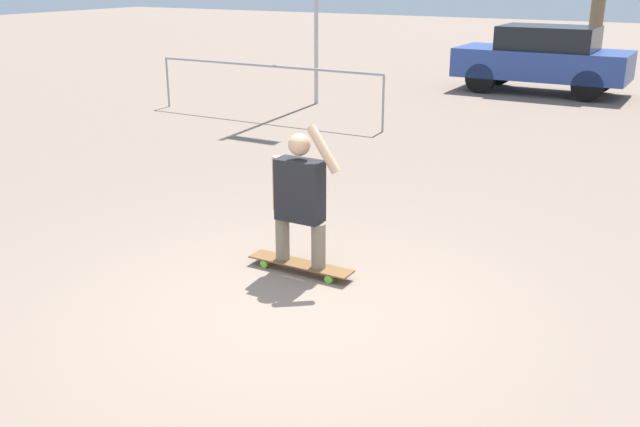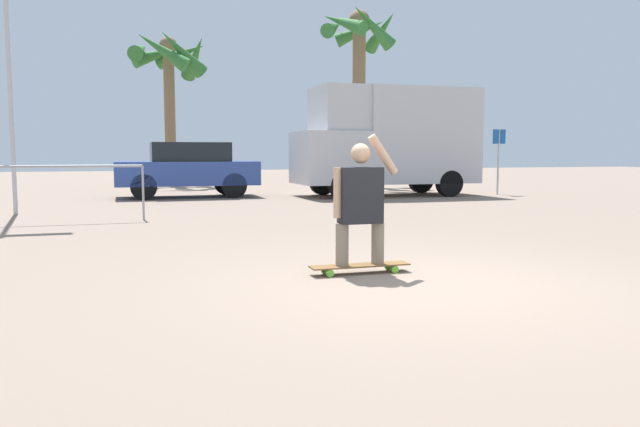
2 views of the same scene
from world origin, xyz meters
The scene contains 8 objects.
ground_plane centered at (0.00, 0.00, 0.00)m, with size 80.00×80.00×0.00m, color gray.
skateboard centered at (-0.36, 0.69, 0.08)m, with size 1.11×0.23×0.10m.
person_skateboarder centered at (-0.36, 0.69, 0.82)m, with size 0.74×0.22×1.41m.
camper_van centered at (4.86, 11.79, 1.72)m, with size 5.41×2.14×3.21m.
parked_car_blue centered at (-0.99, 12.96, 0.84)m, with size 4.03×1.74×1.59m.
palm_tree_near_van centered at (5.92, 17.16, 5.18)m, with size 3.07×3.11×6.76m.
palm_tree_center_background centered at (-0.93, 19.70, 4.74)m, with size 3.22×3.38×5.91m.
street_sign centered at (8.31, 11.25, 1.31)m, with size 0.44×0.06×2.01m.
Camera 2 is at (-2.78, -5.55, 1.32)m, focal length 35.00 mm.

